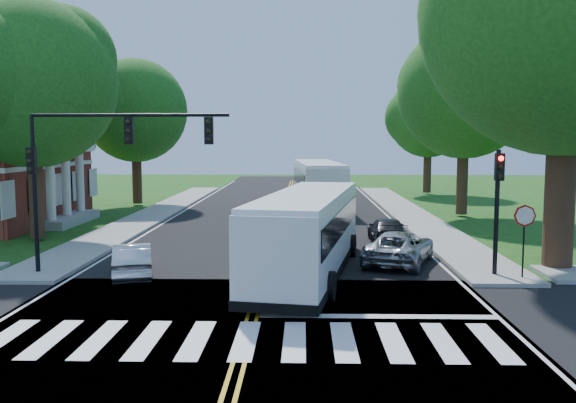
{
  "coord_description": "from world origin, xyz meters",
  "views": [
    {
      "loc": [
        1.42,
        -14.93,
        4.9
      ],
      "look_at": [
        0.78,
        9.56,
        2.4
      ],
      "focal_mm": 38.0,
      "sensor_mm": 36.0,
      "label": 1
    }
  ],
  "objects_px": {
    "bus_lead": "(308,232)",
    "signal_ne": "(498,195)",
    "hatchback": "(132,260)",
    "bus_follow": "(318,184)",
    "signal_nw": "(98,154)",
    "suv": "(399,247)",
    "dark_sedan": "(387,231)"
  },
  "relations": [
    {
      "from": "bus_follow",
      "to": "signal_ne",
      "type": "bearing_deg",
      "value": 100.59
    },
    {
      "from": "bus_lead",
      "to": "bus_follow",
      "type": "height_order",
      "value": "bus_follow"
    },
    {
      "from": "bus_follow",
      "to": "hatchback",
      "type": "bearing_deg",
      "value": 68.03
    },
    {
      "from": "hatchback",
      "to": "suv",
      "type": "relative_size",
      "value": 0.8
    },
    {
      "from": "dark_sedan",
      "to": "signal_nw",
      "type": "bearing_deg",
      "value": 35.05
    },
    {
      "from": "signal_ne",
      "to": "bus_follow",
      "type": "relative_size",
      "value": 0.34
    },
    {
      "from": "signal_ne",
      "to": "bus_follow",
      "type": "xyz_separation_m",
      "value": [
        -5.77,
        21.93,
        -1.21
      ]
    },
    {
      "from": "signal_ne",
      "to": "hatchback",
      "type": "bearing_deg",
      "value": -179.12
    },
    {
      "from": "signal_ne",
      "to": "hatchback",
      "type": "height_order",
      "value": "signal_ne"
    },
    {
      "from": "signal_nw",
      "to": "suv",
      "type": "distance_m",
      "value": 11.92
    },
    {
      "from": "signal_ne",
      "to": "hatchback",
      "type": "xyz_separation_m",
      "value": [
        -12.88,
        -0.2,
        -2.34
      ]
    },
    {
      "from": "bus_lead",
      "to": "hatchback",
      "type": "relative_size",
      "value": 3.19
    },
    {
      "from": "signal_ne",
      "to": "dark_sedan",
      "type": "xyz_separation_m",
      "value": [
        -2.83,
        7.24,
        -2.36
      ]
    },
    {
      "from": "dark_sedan",
      "to": "bus_follow",
      "type": "bearing_deg",
      "value": -76.49
    },
    {
      "from": "signal_nw",
      "to": "suv",
      "type": "relative_size",
      "value": 1.54
    },
    {
      "from": "signal_nw",
      "to": "signal_ne",
      "type": "bearing_deg",
      "value": 0.05
    },
    {
      "from": "bus_lead",
      "to": "hatchback",
      "type": "distance_m",
      "value": 6.35
    },
    {
      "from": "bus_follow",
      "to": "hatchback",
      "type": "height_order",
      "value": "bus_follow"
    },
    {
      "from": "bus_lead",
      "to": "bus_follow",
      "type": "distance_m",
      "value": 21.54
    },
    {
      "from": "bus_follow",
      "to": "bus_lead",
      "type": "bearing_deg",
      "value": 83.55
    },
    {
      "from": "signal_nw",
      "to": "bus_lead",
      "type": "bearing_deg",
      "value": 3.18
    },
    {
      "from": "bus_lead",
      "to": "signal_ne",
      "type": "bearing_deg",
      "value": -173.71
    },
    {
      "from": "bus_follow",
      "to": "hatchback",
      "type": "distance_m",
      "value": 23.27
    },
    {
      "from": "bus_follow",
      "to": "hatchback",
      "type": "xyz_separation_m",
      "value": [
        -7.11,
        -22.13,
        -1.13
      ]
    },
    {
      "from": "bus_follow",
      "to": "hatchback",
      "type": "relative_size",
      "value": 3.49
    },
    {
      "from": "bus_lead",
      "to": "dark_sedan",
      "type": "distance_m",
      "value": 7.88
    },
    {
      "from": "bus_follow",
      "to": "dark_sedan",
      "type": "xyz_separation_m",
      "value": [
        2.94,
        -14.69,
        -1.14
      ]
    },
    {
      "from": "bus_lead",
      "to": "suv",
      "type": "xyz_separation_m",
      "value": [
        3.63,
        2.05,
        -0.93
      ]
    },
    {
      "from": "dark_sedan",
      "to": "hatchback",
      "type": "bearing_deg",
      "value": 38.7
    },
    {
      "from": "hatchback",
      "to": "dark_sedan",
      "type": "bearing_deg",
      "value": -158.98
    },
    {
      "from": "hatchback",
      "to": "dark_sedan",
      "type": "height_order",
      "value": "hatchback"
    },
    {
      "from": "signal_nw",
      "to": "bus_follow",
      "type": "bearing_deg",
      "value": 69.3
    }
  ]
}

